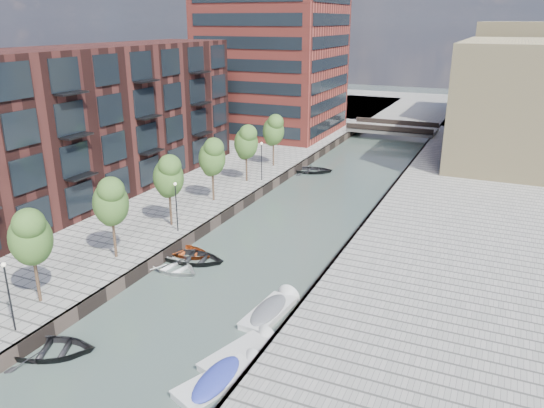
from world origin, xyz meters
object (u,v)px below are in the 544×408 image
Objects in this scene: sloop_2 at (187,255)px; motorboat_4 at (272,310)px; motorboat_2 at (244,352)px; tree_4 at (212,156)px; sloop_3 at (172,270)px; tree_5 at (246,141)px; sloop_1 at (193,261)px; tree_2 at (110,200)px; sloop_0 at (50,354)px; car at (449,150)px; tree_1 at (30,235)px; tree_6 at (273,129)px; motorboat_3 at (224,378)px; sloop_4 at (312,172)px; bridge at (392,129)px; tree_3 at (168,175)px.

motorboat_4 is (9.54, -5.17, 0.20)m from sloop_2.
motorboat_4 is at bearing 94.52° from motorboat_2.
sloop_3 is (3.72, -12.50, -5.31)m from tree_4.
sloop_1 is (4.35, -17.65, -5.31)m from tree_5.
tree_2 is 14.00m from tree_4.
sloop_0 is at bearing 169.50° from sloop_1.
car is (14.55, 40.33, 1.62)m from sloop_3.
sloop_3 is (0.43, -2.73, 0.00)m from sloop_2.
tree_5 reaches higher than motorboat_4.
tree_1 is 1.00× the size of tree_6.
motorboat_4 is at bearing -59.67° from tree_5.
tree_1 reaches higher than sloop_0.
tree_5 is 1.00× the size of tree_6.
motorboat_3 reaches higher than sloop_0.
tree_1 reaches higher than sloop_2.
sloop_2 is at bearing 73.69° from tree_1.
tree_1 is at bearing -125.38° from car.
motorboat_4 is at bearing -92.83° from sloop_3.
sloop_4 is (-0.38, 26.97, 0.00)m from sloop_1.
tree_5 is 7.00m from tree_6.
sloop_2 is 0.84× the size of motorboat_3.
tree_2 and tree_5 have the same top height.
motorboat_4 is (12.83, -14.93, -5.11)m from tree_4.
bridge is 2.18× the size of tree_1.
car is (14.99, 37.60, 1.62)m from sloop_2.
sloop_3 is at bearing -73.44° from tree_4.
bridge is 24.16m from sloop_4.
tree_6 is 1.17× the size of motorboat_3.
bridge reaches higher than car.
sloop_2 is 1.18× the size of car.
sloop_3 is at bearing -82.01° from tree_6.
bridge is 2.59× the size of sloop_0.
sloop_2 is at bearing 52.17° from tree_2.
tree_4 is 26.26m from motorboat_3.
sloop_0 is 10.62m from motorboat_2.
sloop_3 is 0.92× the size of sloop_4.
motorboat_3 is at bearing -85.54° from bridge.
sloop_3 is 42.90m from car.
car reaches higher than sloop_4.
tree_3 is at bearing 46.18° from sloop_3.
sloop_3 is at bearing 21.98° from tree_2.
tree_6 is at bearing 102.93° from sloop_4.
sloop_2 is 0.87× the size of motorboat_2.
tree_1 and tree_6 have the same top height.
tree_5 is at bearing -18.34° from sloop_0.
bridge is 2.80× the size of sloop_3.
motorboat_4 is (12.83, -7.93, -5.11)m from tree_3.
tree_2 and tree_6 have the same top height.
tree_5 is 20.55m from sloop_3.
tree_3 is 18.88m from motorboat_2.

